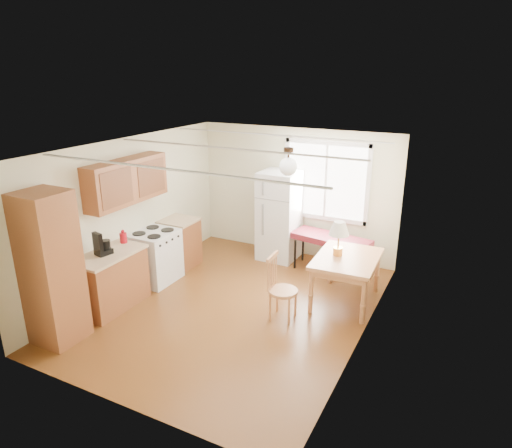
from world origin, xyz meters
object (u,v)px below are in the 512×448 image
Objects in this scene: dining_table at (347,263)px; chair at (277,283)px; bench at (331,240)px; refrigerator at (279,216)px.

chair reaches higher than dining_table.
bench is 1.18× the size of dining_table.
bench is at bearing -7.33° from refrigerator.
chair is at bearing -132.75° from dining_table.
bench is 1.96m from chair.
chair is (-0.18, -1.96, -0.03)m from bench.
dining_table reaches higher than bench.
bench is at bearing 81.72° from chair.
chair reaches higher than bench.
dining_table is at bearing -50.74° from bench.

